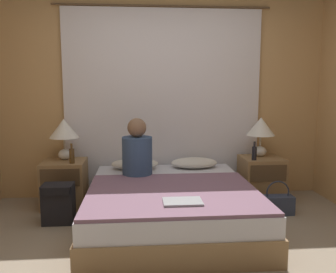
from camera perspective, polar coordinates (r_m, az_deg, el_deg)
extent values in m
plane|color=gray|center=(3.01, 1.72, -19.30)|extent=(16.00, 16.00, 0.00)
cube|color=tan|center=(4.47, -0.85, 6.39)|extent=(4.13, 0.06, 2.50)
cube|color=white|center=(4.41, -0.79, 5.11)|extent=(2.41, 0.02, 2.31)
cylinder|color=brown|center=(4.50, -0.82, 20.21)|extent=(2.61, 0.02, 0.02)
cube|color=#99754C|center=(3.63, 0.39, -12.35)|extent=(1.61, 1.90, 0.23)
cube|color=silver|center=(3.57, 0.39, -9.26)|extent=(1.57, 1.86, 0.18)
cube|color=#937047|center=(4.30, -16.22, -7.26)|extent=(0.48, 0.46, 0.54)
cube|color=#4C3823|center=(4.05, -16.95, -6.35)|extent=(0.42, 0.02, 0.19)
cube|color=#937047|center=(4.47, 14.70, -6.63)|extent=(0.48, 0.46, 0.54)
cube|color=#4C3823|center=(4.22, 15.83, -5.70)|extent=(0.42, 0.02, 0.19)
ellipsoid|color=silver|center=(4.30, -16.20, -2.76)|extent=(0.15, 0.15, 0.12)
cylinder|color=#B2A893|center=(4.28, -16.27, -1.06)|extent=(0.02, 0.02, 0.13)
cone|color=white|center=(4.26, -16.36, 1.28)|extent=(0.34, 0.34, 0.22)
ellipsoid|color=silver|center=(4.47, 14.54, -2.30)|extent=(0.15, 0.15, 0.12)
cylinder|color=#B2A893|center=(4.45, 14.60, -0.66)|extent=(0.02, 0.02, 0.13)
cone|color=white|center=(4.42, 14.68, 1.59)|extent=(0.34, 0.34, 0.22)
ellipsoid|color=silver|center=(4.23, -5.33, -4.39)|extent=(0.55, 0.33, 0.12)
ellipsoid|color=silver|center=(4.29, 4.23, -4.23)|extent=(0.55, 0.33, 0.12)
cube|color=slate|center=(3.27, 0.85, -9.01)|extent=(1.55, 1.28, 0.03)
cylinder|color=#38517A|center=(3.85, -4.96, -3.27)|extent=(0.32, 0.32, 0.43)
sphere|color=#846047|center=(3.80, -5.02, 1.43)|extent=(0.20, 0.20, 0.20)
cylinder|color=#513819|center=(4.08, -15.16, -3.05)|extent=(0.06, 0.06, 0.16)
cylinder|color=#513819|center=(4.06, -15.22, -1.51)|extent=(0.02, 0.02, 0.06)
cylinder|color=black|center=(4.22, 13.67, -2.64)|extent=(0.06, 0.06, 0.16)
cylinder|color=black|center=(4.21, 13.72, -1.19)|extent=(0.02, 0.02, 0.06)
cube|color=#9EA0A5|center=(2.96, 2.35, -10.40)|extent=(0.32, 0.21, 0.02)
cube|color=black|center=(3.84, -17.15, -10.23)|extent=(0.31, 0.22, 0.40)
cube|color=black|center=(3.77, -17.32, -7.99)|extent=(0.28, 0.23, 0.08)
cube|color=#333D56|center=(4.11, 17.11, -10.46)|extent=(0.35, 0.15, 0.20)
torus|color=#2B3449|center=(4.07, 17.20, -8.56)|extent=(0.26, 0.02, 0.26)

